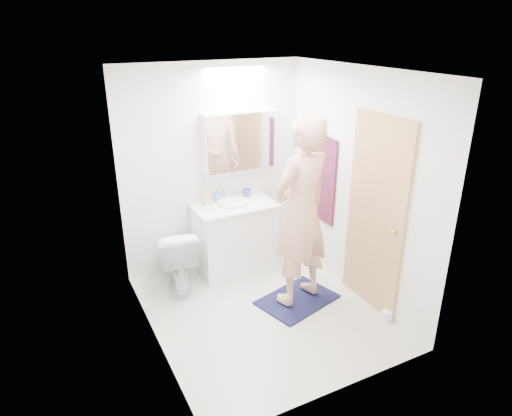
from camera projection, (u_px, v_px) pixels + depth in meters
floor at (263, 310)px, 4.71m from camera, size 2.50×2.50×0.00m
ceiling at (264, 70)px, 3.80m from camera, size 2.50×2.50×0.00m
wall_back at (213, 168)px, 5.28m from camera, size 2.50×0.00×2.50m
wall_front at (345, 261)px, 3.22m from camera, size 2.50×0.00×2.50m
wall_left at (147, 225)px, 3.79m from camera, size 0.00×2.50×2.50m
wall_right at (357, 185)px, 4.71m from camera, size 0.00×2.50×2.50m
vanity_cabinet at (235, 238)px, 5.41m from camera, size 0.90×0.55×0.78m
countertop at (234, 206)px, 5.25m from camera, size 0.95×0.58×0.04m
sink_basin at (233, 202)px, 5.26m from camera, size 0.36×0.36×0.03m
faucet at (226, 192)px, 5.39m from camera, size 0.02×0.02×0.16m
medicine_cabinet at (239, 141)px, 5.23m from camera, size 0.88×0.14×0.70m
mirror_panel at (242, 143)px, 5.17m from camera, size 0.84×0.01×0.66m
toilet at (176, 257)px, 5.00m from camera, size 0.51×0.77×0.74m
bath_rug at (297, 299)px, 4.87m from camera, size 0.92×0.74×0.02m
person at (301, 212)px, 4.48m from camera, size 0.82×0.64×1.97m
door at (376, 215)px, 4.49m from camera, size 0.04×0.80×2.00m
door_knob at (393, 232)px, 4.25m from camera, size 0.06×0.06×0.06m
towel at (324, 180)px, 5.19m from camera, size 0.02×0.42×1.00m
towel_hook at (326, 135)px, 4.99m from camera, size 0.07×0.02×0.02m
soap_bottle_a at (206, 195)px, 5.21m from camera, size 0.12×0.12×0.23m
soap_bottle_b at (218, 195)px, 5.31m from camera, size 0.09×0.09×0.16m
toothbrush_cup at (247, 193)px, 5.46m from camera, size 0.11×0.11×0.10m
toilet_paper_roll at (386, 316)px, 4.54m from camera, size 0.11×0.11×0.10m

